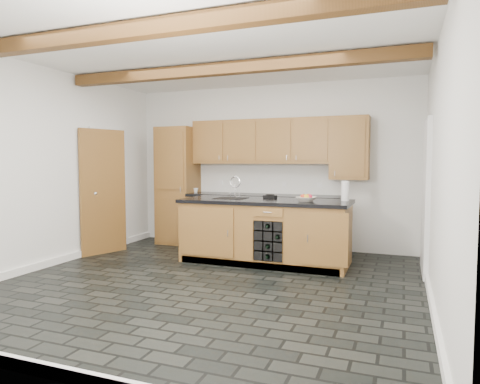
{
  "coord_description": "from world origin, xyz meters",
  "views": [
    {
      "loc": [
        2.18,
        -4.66,
        1.48
      ],
      "look_at": [
        0.09,
        0.8,
        1.07
      ],
      "focal_mm": 32.0,
      "sensor_mm": 36.0,
      "label": 1
    }
  ],
  "objects_px": {
    "island": "(265,231)",
    "fruit_bowl": "(306,199)",
    "paper_towel": "(345,191)",
    "kitchen_scale": "(270,196)"
  },
  "relations": [
    {
      "from": "kitchen_scale",
      "to": "fruit_bowl",
      "type": "distance_m",
      "value": 0.73
    },
    {
      "from": "paper_towel",
      "to": "island",
      "type": "bearing_deg",
      "value": -169.34
    },
    {
      "from": "island",
      "to": "fruit_bowl",
      "type": "distance_m",
      "value": 0.8
    },
    {
      "from": "island",
      "to": "paper_towel",
      "type": "height_order",
      "value": "paper_towel"
    },
    {
      "from": "kitchen_scale",
      "to": "fruit_bowl",
      "type": "relative_size",
      "value": 0.78
    },
    {
      "from": "kitchen_scale",
      "to": "paper_towel",
      "type": "xyz_separation_m",
      "value": [
        1.12,
        -0.05,
        0.11
      ]
    },
    {
      "from": "fruit_bowl",
      "to": "paper_towel",
      "type": "distance_m",
      "value": 0.59
    },
    {
      "from": "island",
      "to": "kitchen_scale",
      "type": "xyz_separation_m",
      "value": [
        -0.01,
        0.26,
        0.49
      ]
    },
    {
      "from": "island",
      "to": "paper_towel",
      "type": "relative_size",
      "value": 8.78
    },
    {
      "from": "fruit_bowl",
      "to": "paper_towel",
      "type": "bearing_deg",
      "value": 31.84
    }
  ]
}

